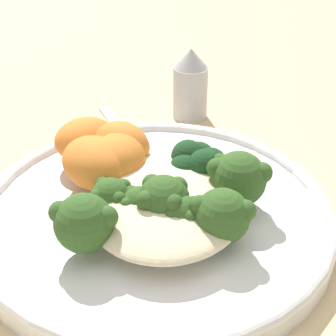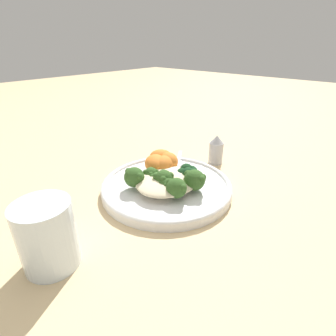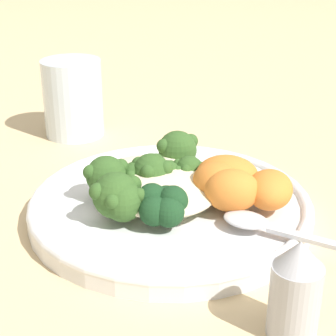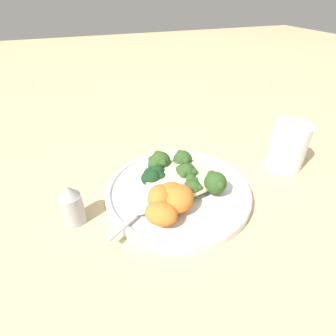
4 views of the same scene
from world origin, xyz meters
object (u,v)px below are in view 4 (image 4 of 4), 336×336
(water_glass, at_px, (288,146))
(sweet_potato_chunk_3, at_px, (170,194))
(broccoli_stalk_4, at_px, (183,174))
(sweet_potato_chunk_1, at_px, (160,197))
(broccoli_stalk_6, at_px, (161,164))
(broccoli_stalk_7, at_px, (159,171))
(quinoa_mound, at_px, (181,177))
(plate, at_px, (178,191))
(sweet_potato_chunk_0, at_px, (161,214))
(broccoli_stalk_0, at_px, (186,188))
(kale_tuft, at_px, (154,176))
(spoon, at_px, (140,210))
(broccoli_stalk_2, at_px, (184,183))
(sweet_potato_chunk_2, at_px, (179,198))
(broccoli_stalk_5, at_px, (179,166))
(salt_shaker, at_px, (72,205))
(broccoli_stalk_1, at_px, (206,184))
(broccoli_stalk_3, at_px, (185,174))

(water_glass, bearing_deg, sweet_potato_chunk_3, 9.34)
(broccoli_stalk_4, relative_size, sweet_potato_chunk_1, 1.53)
(broccoli_stalk_6, distance_m, broccoli_stalk_7, 0.02)
(quinoa_mound, bearing_deg, plate, 48.64)
(broccoli_stalk_7, relative_size, sweet_potato_chunk_0, 2.21)
(broccoli_stalk_4, xyz_separation_m, broccoli_stalk_7, (0.04, -0.02, 0.00))
(plate, bearing_deg, quinoa_mound, -131.36)
(broccoli_stalk_0, bearing_deg, sweet_potato_chunk_0, -114.77)
(sweet_potato_chunk_1, bearing_deg, kale_tuft, -99.41)
(broccoli_stalk_4, xyz_separation_m, spoon, (0.10, 0.06, -0.01))
(quinoa_mound, xyz_separation_m, broccoli_stalk_4, (-0.01, -0.01, 0.00))
(broccoli_stalk_2, bearing_deg, sweet_potato_chunk_2, -121.83)
(plate, xyz_separation_m, kale_tuft, (0.04, -0.03, 0.03))
(plate, bearing_deg, broccoli_stalk_7, -59.94)
(broccoli_stalk_0, distance_m, broccoli_stalk_7, 0.07)
(broccoli_stalk_6, relative_size, sweet_potato_chunk_1, 2.18)
(water_glass, bearing_deg, sweet_potato_chunk_1, 9.21)
(broccoli_stalk_7, distance_m, sweet_potato_chunk_1, 0.08)
(broccoli_stalk_5, bearing_deg, broccoli_stalk_4, -137.13)
(broccoli_stalk_5, relative_size, salt_shaker, 1.40)
(broccoli_stalk_5, distance_m, water_glass, 0.24)
(broccoli_stalk_4, xyz_separation_m, sweet_potato_chunk_2, (0.04, 0.07, 0.01))
(plate, height_order, broccoli_stalk_4, broccoli_stalk_4)
(broccoli_stalk_0, distance_m, sweet_potato_chunk_1, 0.06)
(sweet_potato_chunk_2, height_order, kale_tuft, sweet_potato_chunk_2)
(broccoli_stalk_0, bearing_deg, broccoli_stalk_1, 16.45)
(quinoa_mound, distance_m, sweet_potato_chunk_2, 0.07)
(plate, bearing_deg, sweet_potato_chunk_1, 37.16)
(broccoli_stalk_4, bearing_deg, sweet_potato_chunk_1, -169.56)
(plate, height_order, broccoli_stalk_0, broccoli_stalk_0)
(broccoli_stalk_0, relative_size, broccoli_stalk_1, 0.67)
(broccoli_stalk_2, distance_m, broccoli_stalk_5, 0.05)
(broccoli_stalk_6, xyz_separation_m, water_glass, (-0.28, 0.04, 0.01))
(broccoli_stalk_0, distance_m, broccoli_stalk_1, 0.04)
(quinoa_mound, bearing_deg, broccoli_stalk_6, -59.54)
(broccoli_stalk_7, relative_size, spoon, 1.22)
(broccoli_stalk_2, height_order, sweet_potato_chunk_1, sweet_potato_chunk_1)
(broccoli_stalk_1, relative_size, sweet_potato_chunk_3, 2.25)
(spoon, bearing_deg, quinoa_mound, 174.25)
(broccoli_stalk_5, distance_m, sweet_potato_chunk_1, 0.11)
(broccoli_stalk_2, xyz_separation_m, sweet_potato_chunk_1, (0.06, 0.03, 0.01))
(broccoli_stalk_0, xyz_separation_m, broccoli_stalk_6, (0.02, -0.08, 0.01))
(sweet_potato_chunk_1, xyz_separation_m, kale_tuft, (-0.01, -0.07, -0.00))
(water_glass, bearing_deg, plate, 2.73)
(broccoli_stalk_1, distance_m, water_glass, 0.22)
(kale_tuft, height_order, spoon, kale_tuft)
(broccoli_stalk_6, xyz_separation_m, sweet_potato_chunk_3, (0.02, 0.09, -0.00))
(broccoli_stalk_6, relative_size, salt_shaker, 1.46)
(broccoli_stalk_3, bearing_deg, sweet_potato_chunk_2, -141.21)
(broccoli_stalk_4, relative_size, kale_tuft, 1.59)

